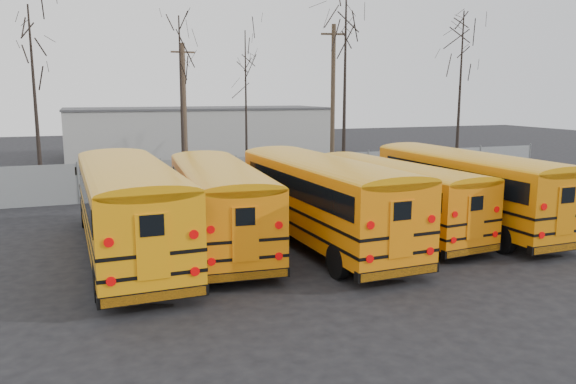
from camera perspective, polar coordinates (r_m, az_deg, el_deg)
name	(u,v)px	position (r m, az deg, el deg)	size (l,w,h in m)	color
ground	(328,252)	(19.47, 4.08, -6.10)	(120.00, 120.00, 0.00)	black
fence	(236,176)	(30.35, -5.27, 1.67)	(40.00, 0.04, 2.00)	gray
distant_building	(199,132)	(50.09, -9.07, 6.05)	(22.00, 8.00, 4.00)	#9B9A96
bus_a	(128,201)	(18.99, -15.93, -0.91)	(3.02, 11.82, 3.29)	black
bus_b	(217,197)	(19.92, -7.18, -0.49)	(3.33, 11.08, 3.06)	black
bus_c	(320,193)	(20.04, 3.30, -0.08)	(3.10, 11.62, 3.22)	black
bus_d	(391,191)	(22.10, 10.43, 0.14)	(3.26, 10.33, 2.84)	black
bus_e	(464,183)	(23.62, 17.47, 0.92)	(2.84, 11.34, 3.16)	black
utility_pole_left	(185,110)	(36.53, -10.46, 8.24)	(1.51, 0.26, 8.46)	#4F3D2C
utility_pole_right	(333,96)	(40.24, 4.58, 9.71)	(1.77, 0.55, 10.07)	#453727
tree_1	(35,104)	(31.39, -24.29, 8.16)	(0.26, 0.26, 9.69)	black
tree_2	(182,105)	(31.77, -10.76, 8.69)	(0.26, 0.26, 9.48)	black
tree_3	(246,106)	(35.85, -4.29, 8.75)	(0.26, 0.26, 9.19)	black
tree_4	(345,77)	(38.37, 5.80, 11.50)	(0.26, 0.26, 12.80)	black
tree_5	(460,90)	(43.88, 17.07, 9.90)	(0.26, 0.26, 11.22)	black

